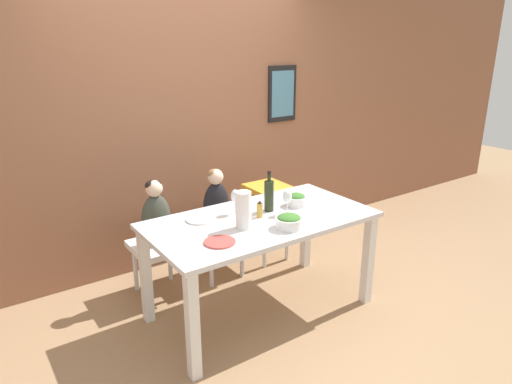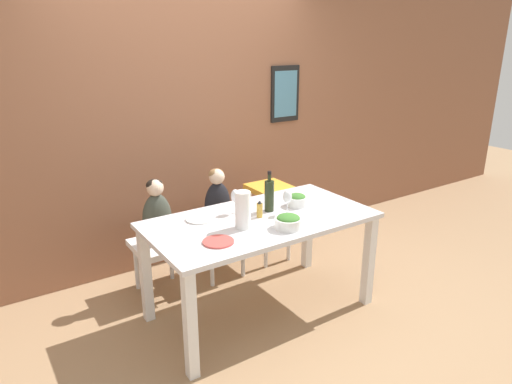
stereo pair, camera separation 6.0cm
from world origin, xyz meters
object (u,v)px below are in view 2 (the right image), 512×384
chair_far_left (160,250)px  wine_bottle (269,195)px  person_child_left (157,212)px  dinner_plate_back_left (200,219)px  chair_right_highchair (270,202)px  paper_towel_roll (243,210)px  wine_glass_near (287,197)px  dinner_plate_front_left (218,242)px  chair_far_center (218,235)px  wine_glass_far (235,197)px  person_child_center (217,199)px  salad_bowl_small (297,200)px  salad_bowl_large (288,221)px

chair_far_left → wine_bottle: size_ratio=1.43×
person_child_left → dinner_plate_back_left: person_child_left is taller
chair_right_highchair → dinner_plate_back_left: bearing=-153.4°
chair_right_highchair → paper_towel_roll: 1.15m
chair_far_left → person_child_left: bearing=90.0°
wine_glass_near → dinner_plate_front_left: size_ratio=0.92×
paper_towel_roll → chair_right_highchair: bearing=45.1°
chair_far_center → dinner_plate_front_left: size_ratio=2.18×
wine_bottle → wine_glass_far: (-0.24, 0.10, 0.01)m
chair_far_center → person_child_left: bearing=179.9°
wine_glass_far → dinner_plate_front_left: bearing=-133.3°
chair_far_left → wine_glass_far: 0.85m
wine_bottle → paper_towel_roll: bearing=-153.4°
person_child_left → wine_glass_near: size_ratio=2.87×
person_child_center → person_child_left: bearing=180.0°
dinner_plate_front_left → chair_right_highchair: bearing=40.8°
salad_bowl_small → chair_far_left: bearing=144.7°
person_child_center → wine_glass_near: (0.18, -0.74, 0.20)m
wine_bottle → paper_towel_roll: (-0.34, -0.17, 0.01)m
wine_bottle → salad_bowl_large: bearing=-103.5°
wine_glass_near → salad_bowl_large: wine_glass_near is taller
chair_far_left → chair_far_center: (0.55, 0.00, 0.00)m
chair_right_highchair → paper_towel_roll: bearing=-134.9°
salad_bowl_small → chair_right_highchair: bearing=73.1°
wine_glass_far → salad_bowl_large: bearing=-70.6°
wine_bottle → wine_glass_far: wine_bottle is taller
chair_far_left → person_child_left: (-0.00, 0.00, 0.33)m
person_child_center → wine_glass_far: person_child_center is taller
person_child_left → paper_towel_roll: bearing=-67.7°
chair_far_center → wine_bottle: wine_bottle is taller
wine_glass_near → chair_right_highchair: bearing=63.6°
salad_bowl_large → dinner_plate_front_left: 0.52m
person_child_left → wine_glass_far: bearing=-50.6°
person_child_center → wine_glass_far: bearing=-103.9°
wine_glass_far → salad_bowl_large: size_ratio=0.98×
chair_far_left → salad_bowl_large: bearing=-58.9°
salad_bowl_large → dinner_plate_back_left: (-0.44, 0.47, -0.04)m
person_child_center → salad_bowl_small: size_ratio=3.44×
dinner_plate_back_left → chair_far_center: bearing=49.6°
salad_bowl_small → dinner_plate_back_left: size_ratio=0.77×
chair_far_left → person_child_center: (0.55, 0.00, 0.33)m
chair_right_highchair → wine_bottle: wine_bottle is taller
chair_far_center → paper_towel_roll: paper_towel_roll is taller
chair_far_center → wine_glass_near: (0.18, -0.74, 0.53)m
salad_bowl_small → wine_glass_far: bearing=165.2°
chair_right_highchair → salad_bowl_large: size_ratio=3.86×
wine_glass_far → salad_bowl_small: (0.48, -0.13, -0.08)m
wine_glass_near → wine_glass_far: 0.38m
paper_towel_roll → wine_glass_near: (0.41, 0.04, -0.00)m
chair_far_center → dinner_plate_back_left: (-0.41, -0.48, 0.40)m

